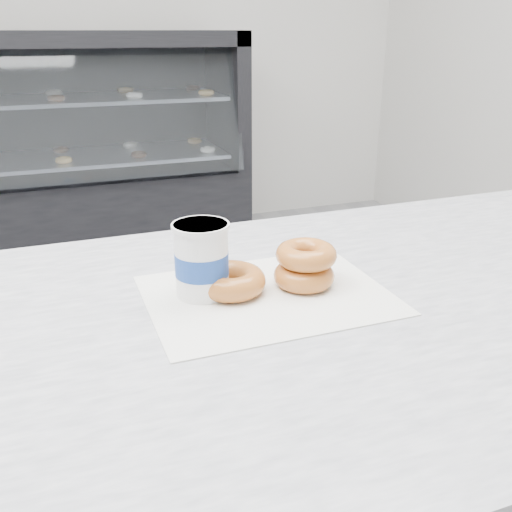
{
  "coord_description": "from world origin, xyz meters",
  "views": [
    {
      "loc": [
        0.1,
        -1.24,
        1.26
      ],
      "look_at": [
        0.37,
        -0.52,
        0.95
      ],
      "focal_mm": 40.0,
      "sensor_mm": 36.0,
      "label": 1
    }
  ],
  "objects_px": {
    "display_case": "(27,177)",
    "coffee_cup": "(202,259)",
    "donut_stack": "(305,265)",
    "donut_single": "(231,281)"
  },
  "relations": [
    {
      "from": "display_case",
      "to": "donut_stack",
      "type": "relative_size",
      "value": 19.46
    },
    {
      "from": "donut_stack",
      "to": "coffee_cup",
      "type": "bearing_deg",
      "value": 171.49
    },
    {
      "from": "display_case",
      "to": "coffee_cup",
      "type": "distance_m",
      "value": 2.69
    },
    {
      "from": "display_case",
      "to": "donut_stack",
      "type": "distance_m",
      "value": 2.73
    },
    {
      "from": "display_case",
      "to": "donut_single",
      "type": "bearing_deg",
      "value": -82.94
    },
    {
      "from": "donut_stack",
      "to": "coffee_cup",
      "type": "relative_size",
      "value": 1.14
    },
    {
      "from": "coffee_cup",
      "to": "display_case",
      "type": "bearing_deg",
      "value": 84.47
    },
    {
      "from": "donut_stack",
      "to": "coffee_cup",
      "type": "distance_m",
      "value": 0.15
    },
    {
      "from": "donut_stack",
      "to": "coffee_cup",
      "type": "xyz_separation_m",
      "value": [
        -0.15,
        0.02,
        0.02
      ]
    },
    {
      "from": "coffee_cup",
      "to": "donut_stack",
      "type": "bearing_deg",
      "value": -20.28
    }
  ]
}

